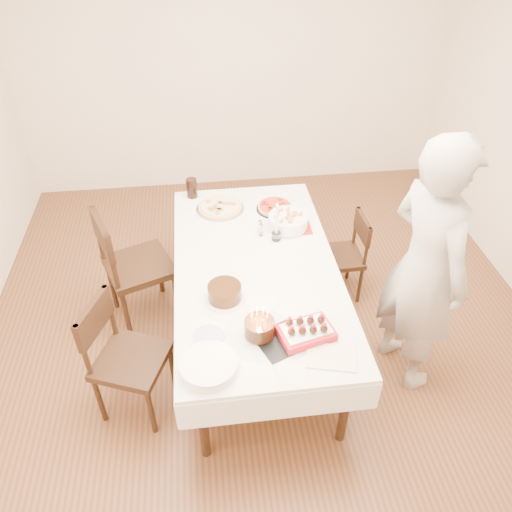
{
  "coord_description": "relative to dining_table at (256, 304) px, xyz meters",
  "views": [
    {
      "loc": [
        -0.42,
        -2.69,
        3.0
      ],
      "look_at": [
        -0.08,
        -0.0,
        0.84
      ],
      "focal_mm": 35.0,
      "sensor_mm": 36.0,
      "label": 1
    }
  ],
  "objects": [
    {
      "name": "floor",
      "position": [
        0.08,
        0.0,
        -0.38
      ],
      "size": [
        5.0,
        5.0,
        0.0
      ],
      "primitive_type": "plane",
      "color": "#512E1C",
      "rests_on": "ground"
    },
    {
      "name": "wall_back",
      "position": [
        0.08,
        2.5,
        0.98
      ],
      "size": [
        4.5,
        0.04,
        2.7
      ],
      "primitive_type": "cube",
      "color": "silver",
      "rests_on": "floor"
    },
    {
      "name": "dining_table",
      "position": [
        0.0,
        0.0,
        0.0
      ],
      "size": [
        1.71,
        2.38,
        0.75
      ],
      "primitive_type": "cube",
      "rotation": [
        0.0,
        0.0,
        -0.29
      ],
      "color": "white",
      "rests_on": "floor"
    },
    {
      "name": "chair_right_savory",
      "position": [
        0.76,
        0.46,
        0.01
      ],
      "size": [
        0.41,
        0.41,
        0.78
      ],
      "primitive_type": null,
      "rotation": [
        0.0,
        0.0,
        0.03
      ],
      "color": "black",
      "rests_on": "floor"
    },
    {
      "name": "chair_left_savory",
      "position": [
        -0.87,
        0.39,
        0.14
      ],
      "size": [
        0.68,
        0.68,
        1.03
      ],
      "primitive_type": null,
      "rotation": [
        0.0,
        0.0,
        3.51
      ],
      "color": "black",
      "rests_on": "floor"
    },
    {
      "name": "chair_left_dessert",
      "position": [
        -0.88,
        -0.5,
        0.08
      ],
      "size": [
        0.61,
        0.61,
        0.92
      ],
      "primitive_type": null,
      "rotation": [
        0.0,
        0.0,
        2.77
      ],
      "color": "black",
      "rests_on": "floor"
    },
    {
      "name": "person",
      "position": [
        1.04,
        -0.4,
        0.57
      ],
      "size": [
        0.63,
        0.79,
        1.88
      ],
      "primitive_type": "imported",
      "rotation": [
        0.0,
        0.0,
        1.87
      ],
      "color": "#AEA8A4",
      "rests_on": "floor"
    },
    {
      "name": "pizza_white",
      "position": [
        -0.2,
        0.75,
        0.4
      ],
      "size": [
        0.52,
        0.52,
        0.04
      ],
      "primitive_type": "cylinder",
      "rotation": [
        0.0,
        0.0,
        -0.41
      ],
      "color": "beige",
      "rests_on": "dining_table"
    },
    {
      "name": "pizza_pepperoni",
      "position": [
        0.24,
        0.7,
        0.4
      ],
      "size": [
        0.37,
        0.37,
        0.04
      ],
      "primitive_type": "cylinder",
      "rotation": [
        0.0,
        0.0,
        -0.28
      ],
      "color": "red",
      "rests_on": "dining_table"
    },
    {
      "name": "red_placemat",
      "position": [
        0.37,
        0.43,
        0.38
      ],
      "size": [
        0.24,
        0.24,
        0.01
      ],
      "primitive_type": "cube",
      "rotation": [
        0.0,
        0.0,
        -0.01
      ],
      "color": "#B21E1E",
      "rests_on": "dining_table"
    },
    {
      "name": "pasta_bowl",
      "position": [
        0.3,
        0.44,
        0.43
      ],
      "size": [
        0.31,
        0.31,
        0.1
      ],
      "primitive_type": "cylinder",
      "rotation": [
        0.0,
        0.0,
        0.03
      ],
      "color": "white",
      "rests_on": "dining_table"
    },
    {
      "name": "taper_candle",
      "position": [
        0.19,
        0.29,
        0.54
      ],
      "size": [
        0.09,
        0.09,
        0.33
      ],
      "primitive_type": "cylinder",
      "rotation": [
        0.0,
        0.0,
        -0.28
      ],
      "color": "white",
      "rests_on": "dining_table"
    },
    {
      "name": "shaker_pair",
      "position": [
        0.08,
        0.36,
        0.43
      ],
      "size": [
        0.11,
        0.11,
        0.1
      ],
      "primitive_type": null,
      "rotation": [
        0.0,
        0.0,
        0.4
      ],
      "color": "white",
      "rests_on": "dining_table"
    },
    {
      "name": "cola_glass",
      "position": [
        -0.42,
        0.98,
        0.46
      ],
      "size": [
        0.1,
        0.1,
        0.17
      ],
      "primitive_type": "cylinder",
      "rotation": [
        0.0,
        0.0,
        0.16
      ],
      "color": "black",
      "rests_on": "dining_table"
    },
    {
      "name": "layer_cake",
      "position": [
        -0.24,
        -0.31,
        0.43
      ],
      "size": [
        0.36,
        0.36,
        0.11
      ],
      "primitive_type": "cylinder",
      "rotation": [
        0.0,
        0.0,
        0.39
      ],
      "color": "#311C0C",
      "rests_on": "dining_table"
    },
    {
      "name": "cake_board",
      "position": [
        0.05,
        -0.72,
        0.38
      ],
      "size": [
        0.34,
        0.34,
        0.01
      ],
      "primitive_type": "cube",
      "rotation": [
        0.0,
        0.0,
        0.4
      ],
      "color": "black",
      "rests_on": "dining_table"
    },
    {
      "name": "birthday_cake",
      "position": [
        -0.06,
        -0.65,
        0.47
      ],
      "size": [
        0.2,
        0.2,
        0.17
      ],
      "primitive_type": "cylinder",
      "rotation": [
        0.0,
        0.0,
        -0.11
      ],
      "color": "#361E0E",
      "rests_on": "dining_table"
    },
    {
      "name": "strawberry_box",
      "position": [
        0.21,
        -0.69,
        0.42
      ],
      "size": [
        0.37,
        0.29,
        0.08
      ],
      "primitive_type": null,
      "rotation": [
        0.0,
        0.0,
        0.25
      ],
      "color": "#B51423",
      "rests_on": "dining_table"
    },
    {
      "name": "box_lid",
      "position": [
        0.33,
        -0.88,
        0.38
      ],
      "size": [
        0.32,
        0.26,
        0.02
      ],
      "primitive_type": "cube",
      "rotation": [
        0.0,
        0.0,
        -0.25
      ],
      "color": "beige",
      "rests_on": "dining_table"
    },
    {
      "name": "plate_stack",
      "position": [
        -0.38,
        -0.88,
        0.41
      ],
      "size": [
        0.36,
        0.36,
        0.07
      ],
      "primitive_type": "cylinder",
      "rotation": [
        0.0,
        0.0,
        -0.1
      ],
      "color": "white",
      "rests_on": "dining_table"
    },
    {
      "name": "china_plate",
      "position": [
        -0.37,
        -0.63,
        0.38
      ],
      "size": [
        0.2,
        0.2,
        0.01
      ],
      "primitive_type": "cylinder",
      "rotation": [
        0.0,
        0.0,
        -0.03
      ],
      "color": "white",
      "rests_on": "dining_table"
    }
  ]
}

